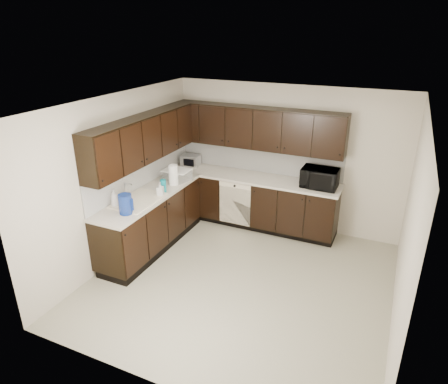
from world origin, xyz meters
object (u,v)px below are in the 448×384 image
object	(u,v)px
storage_bin	(177,175)
blue_pitcher	(125,204)
microwave	(320,178)
sink	(138,205)
toaster_oven	(191,160)

from	to	relation	value
storage_bin	blue_pitcher	xyz separation A→B (m)	(0.03, -1.45, 0.06)
microwave	blue_pitcher	world-z (taller)	microwave
sink	microwave	world-z (taller)	microwave
microwave	blue_pitcher	size ratio (longest dim) A/B	2.02
sink	toaster_oven	size ratio (longest dim) A/B	2.47
toaster_oven	storage_bin	bearing A→B (deg)	-87.45
blue_pitcher	microwave	bearing A→B (deg)	44.20
microwave	toaster_oven	bearing A→B (deg)	178.74
sink	toaster_oven	distance (m)	1.77
toaster_oven	blue_pitcher	bearing A→B (deg)	-93.48
storage_bin	blue_pitcher	size ratio (longest dim) A/B	1.49
blue_pitcher	storage_bin	bearing A→B (deg)	92.51
microwave	toaster_oven	distance (m)	2.42
sink	microwave	size ratio (longest dim) A/B	1.42
storage_bin	microwave	bearing A→B (deg)	15.86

